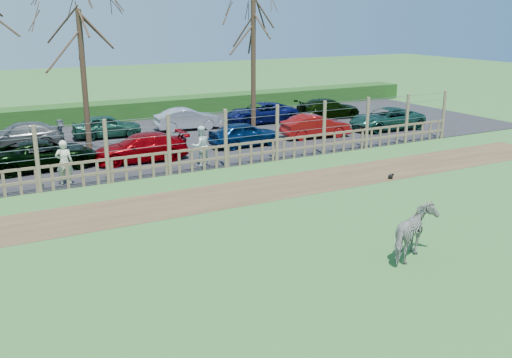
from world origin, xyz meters
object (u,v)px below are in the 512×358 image
car_2 (45,154)px  car_3 (141,148)px  car_4 (244,134)px  crow (391,176)px  car_11 (188,119)px  visitor_b (201,146)px  visitor_a (64,163)px  car_12 (261,113)px  car_10 (107,126)px  tree_right (253,35)px  car_13 (328,108)px  tree_mid (81,47)px  car_6 (386,119)px  zebra (415,233)px  car_5 (316,126)px  car_9 (19,136)px

car_2 → car_3: same height
car_4 → crow: bearing=-162.0°
crow → car_11: car_11 is taller
visitor_b → visitor_a: bearing=-3.7°
car_3 → car_12: same height
visitor_a → visitor_b: same height
car_12 → car_2: bearing=-64.9°
car_4 → car_10: 7.52m
visitor_a → crow: visitor_a is taller
tree_right → visitor_b: 8.74m
visitor_a → car_2: size_ratio=0.40×
visitor_b → car_2: bearing=-29.6°
visitor_a → visitor_b: bearing=-161.5°
tree_right → car_10: 9.06m
visitor_b → car_4: 4.22m
crow → car_13: car_13 is taller
car_3 → car_13: same height
car_3 → tree_mid: bearing=-146.7°
tree_mid → car_2: 5.29m
tree_mid → car_4: (6.99, -2.34, -4.23)m
car_4 → car_12: bearing=-35.8°
visitor_a → car_6: visitor_a is taller
zebra → car_5: zebra is taller
car_3 → car_5: 9.63m
zebra → car_11: bearing=-32.4°
car_12 → tree_mid: bearing=-71.3°
zebra → car_5: size_ratio=0.47×
tree_mid → zebra: (4.87, -16.38, -4.14)m
tree_right → visitor_b: tree_right is taller
car_11 → car_6: bearing=-113.7°
car_5 → car_9: (-14.02, 4.69, 0.00)m
car_2 → car_9: (-0.47, 4.61, 0.00)m
car_6 → crow: bearing=-35.9°
car_2 → car_3: (3.94, -0.64, 0.00)m
car_5 → car_6: size_ratio=0.84×
tree_mid → car_11: tree_mid is taller
car_5 → car_9: bearing=78.7°
car_2 → car_3: size_ratio=1.04×
tree_mid → car_9: 5.62m
visitor_b → car_3: 2.87m
car_9 → car_13: 17.96m
tree_mid → visitor_a: bearing=-111.7°
visitor_a → car_3: size_ratio=0.42×
visitor_b → car_13: size_ratio=0.42×
tree_mid → car_6: (15.92, -2.37, -4.23)m
car_13 → car_6: bearing=-165.4°
car_5 → car_12: size_ratio=0.84×
tree_mid → zebra: bearing=-73.4°
car_3 → car_11: bearing=145.2°
tree_right → zebra: 17.96m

